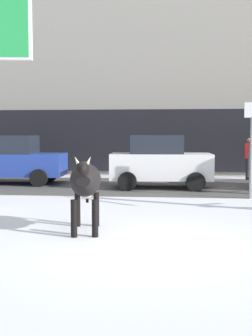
% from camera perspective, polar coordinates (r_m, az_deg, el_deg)
% --- Properties ---
extents(ground_plane, '(120.00, 120.00, 0.00)m').
position_cam_1_polar(ground_plane, '(7.78, 2.08, -9.88)').
color(ground_plane, white).
extents(road_strip, '(60.00, 5.60, 0.01)m').
position_cam_1_polar(road_strip, '(16.33, 4.07, -2.33)').
color(road_strip, '#514F4C').
rests_on(road_strip, ground).
extents(building_facade, '(44.00, 6.10, 13.00)m').
position_cam_1_polar(building_facade, '(23.79, 4.70, 15.46)').
color(building_facade, gray).
rests_on(building_facade, ground).
extents(cow_black, '(0.79, 1.93, 1.54)m').
position_cam_1_polar(cow_black, '(8.71, -5.18, -1.72)').
color(cow_black, black).
rests_on(cow_black, ground).
extents(car_blue_sedan, '(4.27, 2.13, 1.84)m').
position_cam_1_polar(car_blue_sedan, '(17.64, -14.65, 0.98)').
color(car_blue_sedan, '#233D9E').
rests_on(car_blue_sedan, ground).
extents(car_white_hatchback, '(3.57, 2.05, 1.86)m').
position_cam_1_polar(car_white_hatchback, '(15.78, 4.33, 0.79)').
color(car_white_hatchback, white).
rests_on(car_white_hatchback, ground).
extents(pedestrian_near_billboard, '(0.36, 0.24, 1.73)m').
position_cam_1_polar(pedestrian_near_billboard, '(19.19, 15.34, 1.15)').
color(pedestrian_near_billboard, '#282833').
rests_on(pedestrian_near_billboard, ground).
extents(street_sign, '(0.44, 0.08, 2.82)m').
position_cam_1_polar(street_sign, '(13.60, 15.65, 3.19)').
color(street_sign, gray).
rests_on(street_sign, ground).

